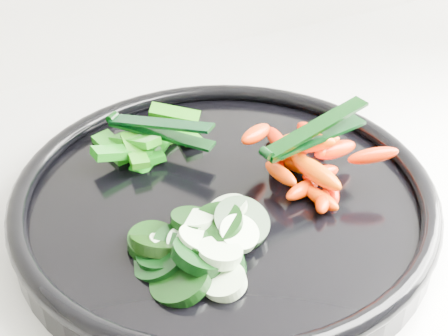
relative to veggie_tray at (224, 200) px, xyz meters
name	(u,v)px	position (x,y,z in m)	size (l,w,h in m)	color
veggie_tray	(224,200)	(0.00, 0.00, 0.00)	(0.45, 0.45, 0.04)	black
cucumber_pile	(192,247)	(-0.06, -0.06, 0.01)	(0.13, 0.12, 0.04)	black
carrot_pile	(308,158)	(0.08, -0.01, 0.02)	(0.12, 0.14, 0.05)	red
pepper_pile	(146,143)	(-0.03, 0.10, 0.01)	(0.13, 0.09, 0.04)	#0A690C
tong_carrot	(313,134)	(0.08, -0.01, 0.05)	(0.11, 0.03, 0.02)	black
tong_pepper	(157,128)	(-0.02, 0.09, 0.03)	(0.08, 0.10, 0.02)	black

